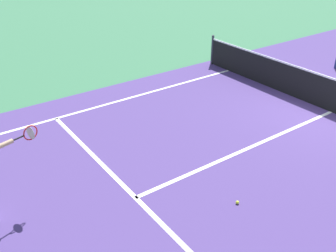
{
  "coord_description": "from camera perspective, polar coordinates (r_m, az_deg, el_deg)",
  "views": [
    {
      "loc": [
        5.03,
        -9.25,
        4.7
      ],
      "look_at": [
        -0.5,
        -5.27,
        1.0
      ],
      "focal_mm": 40.49,
      "sensor_mm": 36.0,
      "label": 1
    }
  ],
  "objects": [
    {
      "name": "line_center_service",
      "position": [
        9.17,
        12.43,
        -3.08
      ],
      "size": [
        0.1,
        6.4,
        0.01
      ],
      "primitive_type": "cube",
      "color": "white",
      "rests_on": "ground_plane"
    },
    {
      "name": "court_surface_inbounds",
      "position": [
        11.54,
        23.33,
        1.97
      ],
      "size": [
        10.62,
        24.4,
        0.0
      ],
      "primitive_type": "cube",
      "color": "#4C387A",
      "rests_on": "ground_plane"
    },
    {
      "name": "line_sideline_left",
      "position": [
        10.8,
        -14.26,
        1.77
      ],
      "size": [
        0.1,
        11.89,
        0.01
      ],
      "primitive_type": "cube",
      "color": "white",
      "rests_on": "ground_plane"
    },
    {
      "name": "line_service_near",
      "position": [
        7.45,
        -4.91,
        -10.71
      ],
      "size": [
        8.22,
        0.1,
        0.01
      ],
      "primitive_type": "cube",
      "color": "white",
      "rests_on": "ground_plane"
    },
    {
      "name": "ground_plane",
      "position": [
        11.54,
        23.33,
        1.97
      ],
      "size": [
        60.0,
        60.0,
        0.0
      ],
      "primitive_type": "plane",
      "color": "#38724C"
    },
    {
      "name": "tennis_ball_mid_court",
      "position": [
        7.39,
        10.41,
        -11.25
      ],
      "size": [
        0.07,
        0.07,
        0.07
      ],
      "primitive_type": "sphere",
      "color": "#CCE033",
      "rests_on": "ground_plane"
    },
    {
      "name": "net",
      "position": [
        11.34,
        23.8,
        4.19
      ],
      "size": [
        10.13,
        0.09,
        1.07
      ],
      "color": "#33383D",
      "rests_on": "ground_plane"
    }
  ]
}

